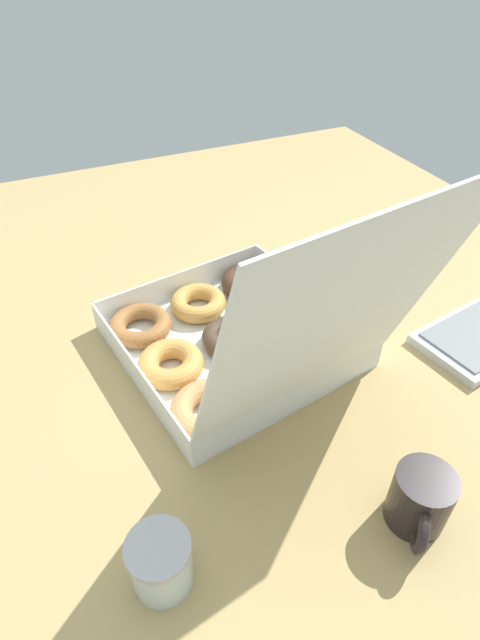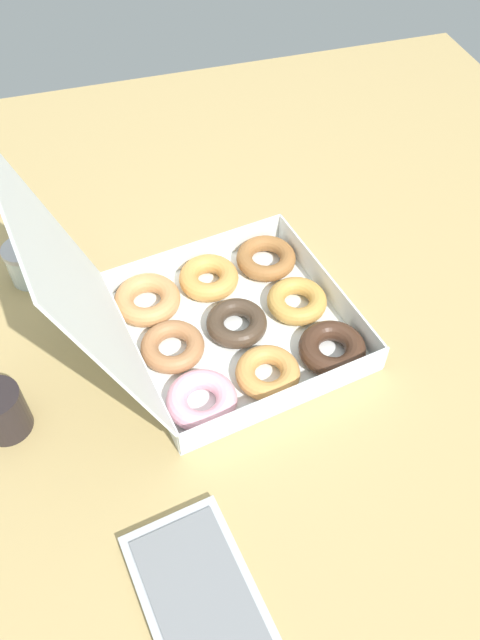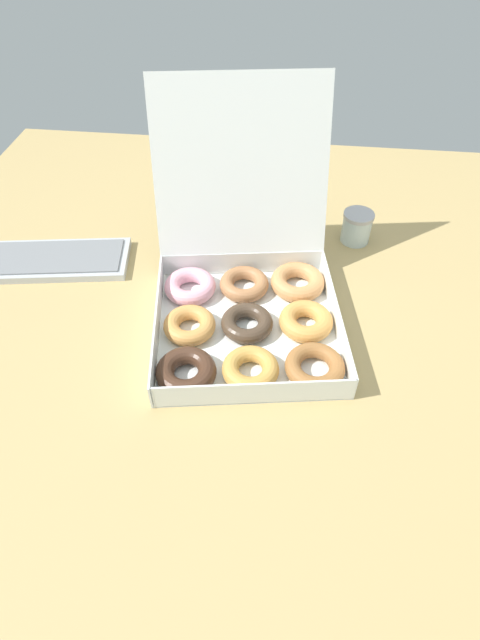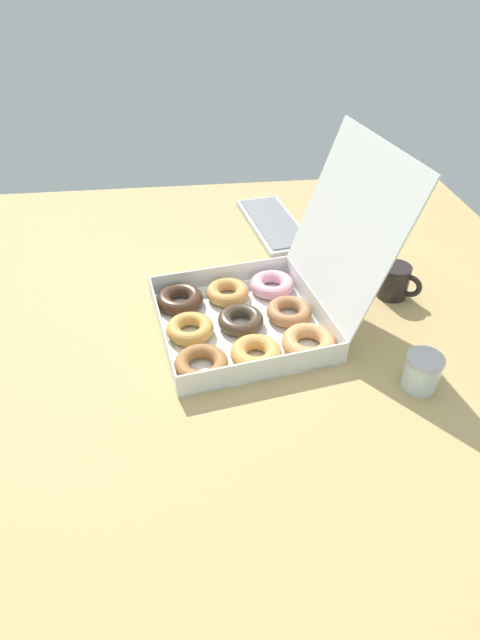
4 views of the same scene
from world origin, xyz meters
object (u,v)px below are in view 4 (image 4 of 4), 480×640
object	(u,v)px
glass_jar	(422,372)
keyboard	(274,224)
coffee_mug	(395,281)
donut_box	(252,311)

from	to	relation	value
glass_jar	keyboard	bearing A→B (deg)	-166.30
coffee_mug	glass_jar	distance (cm)	33.16
donut_box	glass_jar	xyz separation A→B (cm)	(24.39, 32.06, -0.19)
keyboard	glass_jar	distance (cm)	76.47
glass_jar	donut_box	bearing A→B (deg)	-127.26
keyboard	coffee_mug	size ratio (longest dim) A/B	3.96
donut_box	keyboard	world-z (taller)	donut_box
keyboard	glass_jar	xyz separation A→B (cm)	(74.24, 18.09, 3.00)
donut_box	coffee_mug	bearing A→B (deg)	101.98
coffee_mug	donut_box	bearing A→B (deg)	-78.02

